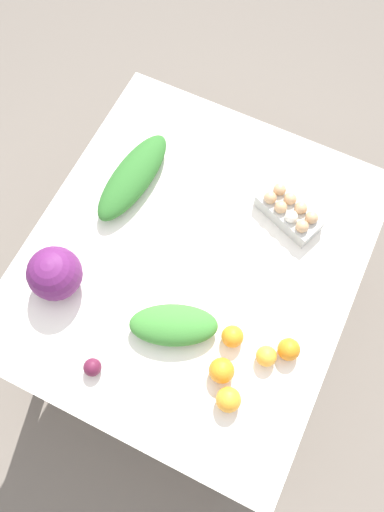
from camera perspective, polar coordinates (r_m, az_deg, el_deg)
ground_plane at (r=2.44m, az=0.00°, el=-6.75°), size 8.00×8.00×0.00m
dining_table at (r=1.79m, az=0.00°, el=-1.34°), size 1.24×1.09×0.78m
cabbage_purple at (r=1.65m, az=-15.42°, el=-1.94°), size 0.18×0.18×0.18m
egg_carton at (r=1.76m, az=11.05°, el=5.03°), size 0.18×0.25×0.09m
greens_bunch_beet_tops at (r=1.59m, az=-2.12°, el=-7.90°), size 0.24×0.31×0.09m
greens_bunch_dandelion at (r=1.80m, az=-6.78°, el=8.98°), size 0.41×0.17×0.09m
beet_root at (r=1.61m, az=-11.31°, el=-12.36°), size 0.06×0.06×0.06m
orange_0 at (r=1.60m, az=8.49°, el=-11.25°), size 0.07×0.07×0.07m
orange_1 at (r=1.59m, az=4.65°, el=-9.15°), size 0.07×0.07×0.07m
orange_2 at (r=1.61m, az=11.00°, el=-10.43°), size 0.07×0.07×0.07m
orange_3 at (r=1.57m, az=3.41°, el=-12.94°), size 0.08×0.08×0.08m
orange_4 at (r=1.56m, az=4.19°, el=-16.05°), size 0.08×0.08×0.08m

